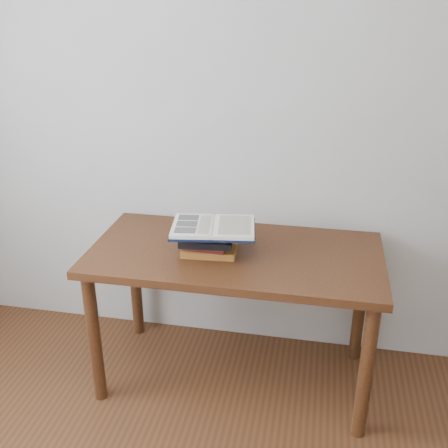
# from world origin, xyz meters

# --- Properties ---
(room_shell) EXTENTS (3.54, 3.54, 2.62)m
(room_shell) POSITION_xyz_m (-0.08, 0.01, 1.63)
(room_shell) COLOR beige
(room_shell) RESTS_ON ground
(desk) EXTENTS (1.34, 0.67, 0.72)m
(desk) POSITION_xyz_m (0.04, 1.38, 0.62)
(desk) COLOR #492B12
(desk) RESTS_ON ground
(book_stack) EXTENTS (0.26, 0.19, 0.12)m
(book_stack) POSITION_xyz_m (-0.08, 1.33, 0.78)
(book_stack) COLOR #A76226
(book_stack) RESTS_ON desk
(open_book) EXTENTS (0.40, 0.31, 0.03)m
(open_book) POSITION_xyz_m (-0.05, 1.32, 0.85)
(open_book) COLOR black
(open_book) RESTS_ON book_stack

